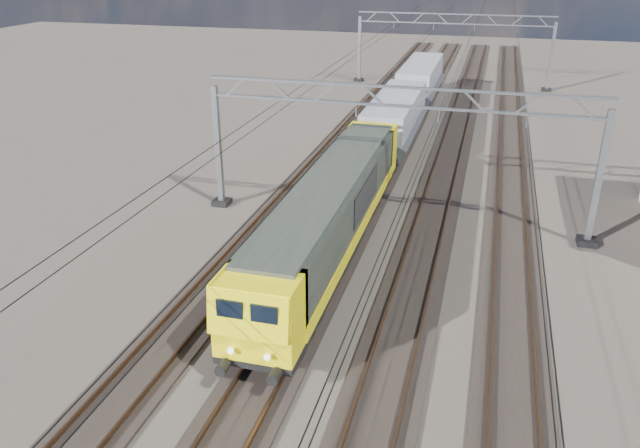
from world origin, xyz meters
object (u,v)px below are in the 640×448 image
(locomotive, at_px, (332,212))
(hopper_wagon_lead, at_px, (395,118))
(catenary_gantry_mid, at_px, (395,151))
(catenary_gantry_far, at_px, (452,47))
(hopper_wagon_mid, at_px, (420,79))

(locomotive, relative_size, hopper_wagon_lead, 1.62)
(hopper_wagon_lead, bearing_deg, catenary_gantry_mid, -81.26)
(catenary_gantry_far, height_order, hopper_wagon_lead, catenary_gantry_far)
(catenary_gantry_mid, relative_size, hopper_wagon_lead, 1.53)
(catenary_gantry_mid, relative_size, hopper_wagon_mid, 1.53)
(catenary_gantry_mid, relative_size, locomotive, 0.94)
(hopper_wagon_mid, bearing_deg, locomotive, -90.00)
(catenary_gantry_mid, distance_m, hopper_wagon_lead, 13.28)
(locomotive, xyz_separation_m, hopper_wagon_lead, (-0.00, 17.70, -0.09))
(hopper_wagon_lead, relative_size, hopper_wagon_mid, 1.00)
(locomotive, bearing_deg, catenary_gantry_far, 87.19)
(catenary_gantry_mid, xyz_separation_m, hopper_wagon_lead, (-2.00, 13.02, -1.67))
(locomotive, height_order, hopper_wagon_mid, locomotive)
(catenary_gantry_mid, bearing_deg, locomotive, -113.15)
(catenary_gantry_far, bearing_deg, catenary_gantry_mid, -90.00)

